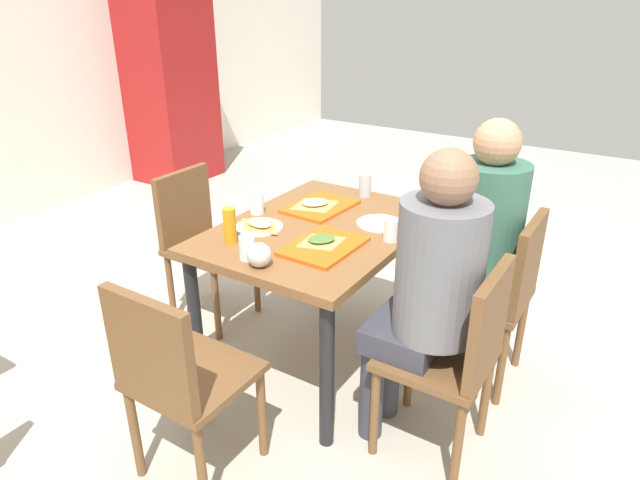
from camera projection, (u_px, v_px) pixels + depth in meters
name	position (u px, v px, depth m)	size (l,w,h in m)	color
ground_plane	(320.00, 356.00, 2.90)	(10.00, 10.00, 0.02)	#B2AD9E
main_table	(320.00, 244.00, 2.63)	(1.14, 0.83, 0.72)	brown
chair_near_left	(459.00, 351.00, 2.08)	(0.40, 0.40, 0.85)	brown
chair_near_right	(501.00, 288.00, 2.52)	(0.40, 0.40, 0.85)	brown
chair_far_side	(199.00, 235.00, 3.08)	(0.40, 0.40, 0.85)	brown
chair_left_end	(176.00, 374.00, 1.96)	(0.40, 0.40, 0.85)	brown
person_in_red	(429.00, 283.00, 2.05)	(0.32, 0.42, 1.26)	#383842
person_in_brown_jacket	(477.00, 232.00, 2.49)	(0.32, 0.42, 1.26)	#383842
tray_red_near	(324.00, 246.00, 2.37)	(0.36, 0.26, 0.02)	#D85914
tray_red_far	(320.00, 207.00, 2.81)	(0.36, 0.26, 0.02)	#D85914
paper_plate_center	(259.00, 227.00, 2.57)	(0.22, 0.22, 0.01)	white
paper_plate_near_edge	(380.00, 223.00, 2.61)	(0.22, 0.22, 0.01)	white
pizza_slice_a	(321.00, 240.00, 2.39)	(0.22, 0.21, 0.02)	tan
pizza_slice_b	(315.00, 203.00, 2.80)	(0.26, 0.25, 0.02)	tan
pizza_slice_c	(259.00, 224.00, 2.57)	(0.17, 0.22, 0.02)	#C68C47
plastic_cup_a	(257.00, 204.00, 2.72)	(0.07, 0.07, 0.10)	white
plastic_cup_b	(391.00, 230.00, 2.43)	(0.07, 0.07, 0.10)	white
plastic_cup_c	(248.00, 248.00, 2.25)	(0.07, 0.07, 0.10)	white
soda_can	(365.00, 185.00, 2.95)	(0.07, 0.07, 0.12)	#B7BCC6
condiment_bottle	(230.00, 226.00, 2.39)	(0.06, 0.06, 0.16)	orange
foil_bundle	(259.00, 255.00, 2.19)	(0.10, 0.10, 0.10)	silver
drink_fridge	(170.00, 81.00, 5.30)	(0.70, 0.60, 1.90)	maroon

